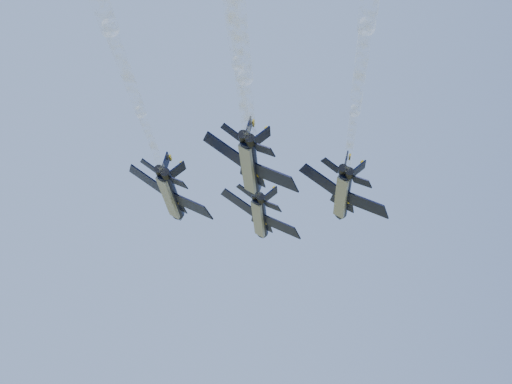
{
  "coord_description": "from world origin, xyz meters",
  "views": [
    {
      "loc": [
        -5.75,
        -99.6,
        59.26
      ],
      "look_at": [
        1.44,
        3.11,
        95.53
      ],
      "focal_mm": 55.0,
      "sensor_mm": 36.0,
      "label": 1
    }
  ],
  "objects": [
    {
      "name": "jet_left",
      "position": [
        -10.23,
        2.55,
        94.49
      ],
      "size": [
        11.98,
        17.98,
        7.29
      ],
      "rotation": [
        0.0,
        0.56,
        -0.14
      ],
      "color": "black"
    },
    {
      "name": "jet_lead",
      "position": [
        2.7,
        11.29,
        94.49
      ],
      "size": [
        11.98,
        17.98,
        7.29
      ],
      "rotation": [
        0.0,
        0.56,
        -0.14
      ],
      "color": "black"
    },
    {
      "name": "jet_right",
      "position": [
        13.23,
        0.59,
        94.49
      ],
      "size": [
        11.98,
        17.98,
        7.29
      ],
      "rotation": [
        0.0,
        0.56,
        -0.14
      ],
      "color": "black"
    },
    {
      "name": "jet_slot",
      "position": [
        -0.08,
        -9.16,
        94.49
      ],
      "size": [
        11.98,
        17.98,
        7.29
      ],
      "rotation": [
        0.0,
        0.56,
        -0.14
      ],
      "color": "black"
    },
    {
      "name": "smoke_trail_lead",
      "position": [
        -4.05,
        -37.1,
        94.53
      ],
      "size": [
        10.91,
        62.81,
        3.05
      ],
      "rotation": [
        0.0,
        0.56,
        -0.14
      ],
      "color": "white"
    }
  ]
}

